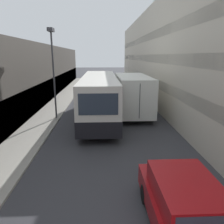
# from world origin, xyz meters

# --- Properties ---
(ground_plane) EXTENTS (150.00, 150.00, 0.00)m
(ground_plane) POSITION_xyz_m (0.00, 15.00, 0.00)
(ground_plane) COLOR #38383D
(sidewalk_left) EXTENTS (2.16, 60.00, 0.11)m
(sidewalk_left) POSITION_xyz_m (-4.70, 15.00, 0.05)
(sidewalk_left) COLOR #9E998E
(sidewalk_left) RESTS_ON ground_plane
(building_left_shopfront) EXTENTS (2.40, 60.00, 5.69)m
(building_left_shopfront) POSITION_xyz_m (-6.88, 15.00, 2.59)
(building_left_shopfront) COLOR #423D38
(building_left_shopfront) RESTS_ON ground_plane
(building_right_apartment) EXTENTS (2.40, 60.00, 9.26)m
(building_right_apartment) POSITION_xyz_m (5.35, 15.00, 4.60)
(building_right_apartment) COLOR beige
(building_right_apartment) RESTS_ON ground_plane
(car_hatchback) EXTENTS (1.80, 4.37, 1.51)m
(car_hatchback) POSITION_xyz_m (1.69, 3.99, 0.75)
(car_hatchback) COLOR #9E0F14
(car_hatchback) RESTS_ON ground_plane
(bus) EXTENTS (2.45, 11.27, 3.14)m
(bus) POSITION_xyz_m (-0.65, 15.39, 1.66)
(bus) COLOR silver
(bus) RESTS_ON ground_plane
(box_truck) EXTENTS (2.37, 9.01, 3.08)m
(box_truck) POSITION_xyz_m (1.96, 17.17, 1.67)
(box_truck) COLOR silver
(box_truck) RESTS_ON ground_plane
(street_lamp) EXTENTS (0.36, 0.80, 6.30)m
(street_lamp) POSITION_xyz_m (-3.87, 15.04, 4.53)
(street_lamp) COLOR #38383D
(street_lamp) RESTS_ON sidewalk_left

